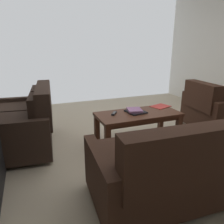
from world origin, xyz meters
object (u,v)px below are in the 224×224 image
(sofa_main, at_px, (201,161))
(coffee_table, at_px, (138,118))
(tv_remote, at_px, (114,113))
(book_stack, at_px, (135,111))
(armchair_side, at_px, (215,110))
(loveseat_near, at_px, (23,122))
(loose_magazine, at_px, (160,106))

(sofa_main, height_order, coffee_table, sofa_main)
(sofa_main, bearing_deg, tv_remote, -75.20)
(tv_remote, bearing_deg, book_stack, 172.29)
(sofa_main, height_order, armchair_side, armchair_side)
(armchair_side, bearing_deg, coffee_table, -1.35)
(loveseat_near, relative_size, tv_remote, 8.81)
(armchair_side, bearing_deg, tv_remote, -3.79)
(coffee_table, distance_m, armchair_side, 1.43)
(book_stack, bearing_deg, loose_magazine, -166.45)
(sofa_main, distance_m, loveseat_near, 2.29)
(loveseat_near, xyz_separation_m, book_stack, (-1.51, 0.44, 0.12))
(loveseat_near, relative_size, loose_magazine, 4.91)
(armchair_side, bearing_deg, book_stack, -2.95)
(armchair_side, distance_m, tv_remote, 1.78)
(loose_magazine, bearing_deg, loveseat_near, 63.98)
(armchair_side, distance_m, loose_magazine, 0.97)
(loveseat_near, bearing_deg, loose_magazine, 171.10)
(coffee_table, bearing_deg, loveseat_near, -17.35)
(loveseat_near, height_order, armchair_side, loveseat_near)
(armchair_side, height_order, tv_remote, armchair_side)
(tv_remote, bearing_deg, armchair_side, 176.21)
(loveseat_near, bearing_deg, armchair_side, 170.16)
(loveseat_near, xyz_separation_m, tv_remote, (-1.20, 0.40, 0.11))
(loveseat_near, xyz_separation_m, coffee_table, (-1.54, 0.48, 0.03))
(book_stack, bearing_deg, tv_remote, -7.71)
(coffee_table, bearing_deg, loose_magazine, -161.17)
(armchair_side, xyz_separation_m, book_stack, (1.46, -0.08, 0.12))
(loose_magazine, bearing_deg, sofa_main, 143.76)
(sofa_main, relative_size, book_stack, 7.14)
(sofa_main, bearing_deg, armchair_side, -140.37)
(sofa_main, height_order, loveseat_near, loveseat_near)
(loveseat_near, height_order, coffee_table, loveseat_near)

